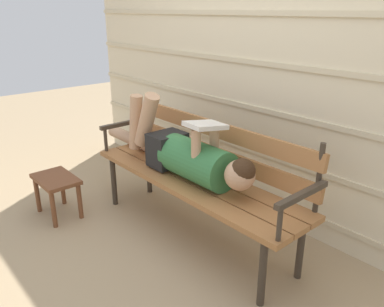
% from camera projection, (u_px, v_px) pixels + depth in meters
% --- Properties ---
extents(ground_plane, '(12.00, 12.00, 0.00)m').
position_uv_depth(ground_plane, '(182.00, 239.00, 2.79)').
color(ground_plane, tan).
extents(house_siding, '(4.40, 0.08, 2.39)m').
position_uv_depth(house_siding, '(260.00, 62.00, 2.84)').
color(house_siding, beige).
rests_on(house_siding, ground).
extents(park_bench, '(1.80, 0.48, 0.88)m').
position_uv_depth(park_bench, '(199.00, 170.00, 2.72)').
color(park_bench, '#9E6638').
rests_on(park_bench, ground).
extents(reclining_person, '(1.71, 0.27, 0.55)m').
position_uv_depth(reclining_person, '(184.00, 153.00, 2.69)').
color(reclining_person, '#33703D').
extents(footstool, '(0.40, 0.26, 0.33)m').
position_uv_depth(footstool, '(56.00, 185.00, 3.04)').
color(footstool, brown).
rests_on(footstool, ground).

